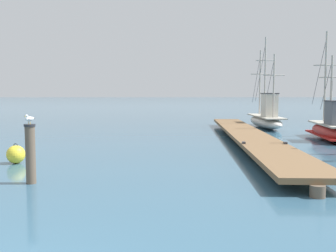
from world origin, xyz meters
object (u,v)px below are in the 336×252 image
(mooring_piling, at_px, (30,153))
(fishing_boat_1, at_px, (266,118))
(fishing_boat_2, at_px, (332,128))
(perched_seagull, at_px, (30,119))
(mooring_buoy, at_px, (16,154))

(mooring_piling, bearing_deg, fishing_boat_1, 56.27)
(fishing_boat_2, height_order, perched_seagull, fishing_boat_2)
(fishing_boat_1, height_order, mooring_buoy, fishing_boat_1)
(fishing_boat_2, xyz_separation_m, mooring_piling, (-12.31, -9.36, 0.21))
(mooring_piling, xyz_separation_m, mooring_buoy, (-1.50, 2.97, -0.52))
(fishing_boat_1, distance_m, fishing_boat_2, 6.88)
(fishing_boat_1, relative_size, mooring_buoy, 10.77)
(fishing_boat_1, height_order, mooring_piling, fishing_boat_1)
(mooring_piling, distance_m, perched_seagull, 0.91)
(mooring_piling, relative_size, perched_seagull, 4.27)
(perched_seagull, bearing_deg, fishing_boat_1, 56.26)
(perched_seagull, xyz_separation_m, mooring_buoy, (-1.51, 2.96, -1.43))
(fishing_boat_1, xyz_separation_m, mooring_piling, (-10.72, -16.06, 0.14))
(perched_seagull, bearing_deg, mooring_piling, -107.12)
(mooring_piling, height_order, perched_seagull, perched_seagull)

